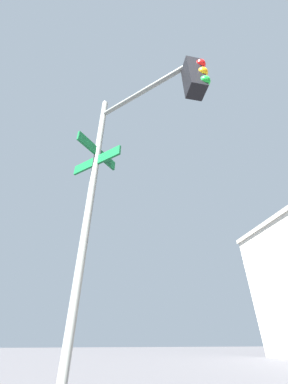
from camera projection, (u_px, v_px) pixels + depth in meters
name	position (u px, v px, depth m)	size (l,w,h in m)	color
traffic_signal_near	(138.00, 142.00, 3.71)	(1.95, 2.09, 5.77)	slate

